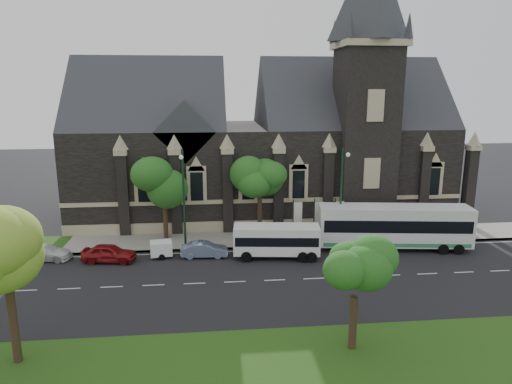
{
  "coord_description": "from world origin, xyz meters",
  "views": [
    {
      "loc": [
        -1.61,
        -31.79,
        14.19
      ],
      "look_at": [
        2.18,
        6.0,
        5.47
      ],
      "focal_mm": 32.11,
      "sensor_mm": 36.0,
      "label": 1
    }
  ],
  "objects": [
    {
      "name": "sidewalk",
      "position": [
        0.0,
        9.5,
        0.07
      ],
      "size": [
        80.0,
        5.0,
        0.15
      ],
      "primitive_type": "cube",
      "color": "gray",
      "rests_on": "ground"
    },
    {
      "name": "museum",
      "position": [
        5.12,
        18.78,
        8.17
      ],
      "size": [
        40.0,
        17.7,
        29.9
      ],
      "color": "black",
      "rests_on": "ground"
    },
    {
      "name": "sedan",
      "position": [
        -2.3,
        5.43,
        0.66
      ],
      "size": [
        4.05,
        1.57,
        1.32
      ],
      "primitive_type": "imported",
      "rotation": [
        0.0,
        0.0,
        1.53
      ],
      "color": "#7E91B7",
      "rests_on": "ground"
    },
    {
      "name": "banner_flag_left",
      "position": [
        6.29,
        9.0,
        2.38
      ],
      "size": [
        0.9,
        0.1,
        4.0
      ],
      "color": "black",
      "rests_on": "ground"
    },
    {
      "name": "tree_walk_right",
      "position": [
        3.21,
        10.71,
        5.82
      ],
      "size": [
        4.08,
        4.08,
        7.8
      ],
      "color": "black",
      "rests_on": "ground"
    },
    {
      "name": "street_lamp_near",
      "position": [
        10.0,
        7.09,
        5.11
      ],
      "size": [
        0.36,
        1.88,
        9.0
      ],
      "color": "black",
      "rests_on": "ground"
    },
    {
      "name": "banner_flag_right",
      "position": [
        10.29,
        9.0,
        2.38
      ],
      "size": [
        0.9,
        0.1,
        4.0
      ],
      "color": "black",
      "rests_on": "ground"
    },
    {
      "name": "banner_flag_center",
      "position": [
        8.29,
        9.0,
        2.38
      ],
      "size": [
        0.9,
        0.1,
        4.0
      ],
      "color": "black",
      "rests_on": "ground"
    },
    {
      "name": "tree_park_east",
      "position": [
        6.18,
        -9.32,
        4.62
      ],
      "size": [
        3.4,
        3.4,
        6.28
      ],
      "color": "black",
      "rests_on": "ground"
    },
    {
      "name": "box_trailer",
      "position": [
        -5.96,
        5.71,
        0.79
      ],
      "size": [
        2.68,
        1.58,
        1.39
      ],
      "rotation": [
        0.0,
        0.0,
        0.13
      ],
      "color": "white",
      "rests_on": "ground"
    },
    {
      "name": "shuttle_bus",
      "position": [
        3.82,
        4.72,
        1.61
      ],
      "size": [
        7.42,
        3.26,
        2.78
      ],
      "rotation": [
        0.0,
        0.0,
        -0.12
      ],
      "color": "white",
      "rests_on": "ground"
    },
    {
      "name": "ground",
      "position": [
        0.0,
        0.0,
        0.0
      ],
      "size": [
        160.0,
        160.0,
        0.0
      ],
      "primitive_type": "plane",
      "color": "black",
      "rests_on": "ground"
    },
    {
      "name": "car_far_red",
      "position": [
        -10.18,
        5.11,
        0.75
      ],
      "size": [
        4.62,
        2.36,
        1.5
      ],
      "primitive_type": "imported",
      "rotation": [
        0.0,
        0.0,
        1.43
      ],
      "color": "maroon",
      "rests_on": "ground"
    },
    {
      "name": "tree_walk_left",
      "position": [
        -5.8,
        10.7,
        5.73
      ],
      "size": [
        3.91,
        3.91,
        7.64
      ],
      "color": "black",
      "rests_on": "ground"
    },
    {
      "name": "tour_coach",
      "position": [
        14.58,
        5.9,
        2.11
      ],
      "size": [
        13.58,
        4.5,
        3.89
      ],
      "rotation": [
        0.0,
        0.0,
        -0.13
      ],
      "color": "silver",
      "rests_on": "ground"
    },
    {
      "name": "tree_park_near",
      "position": [
        -11.77,
        -8.77,
        6.42
      ],
      "size": [
        4.42,
        4.42,
        8.56
      ],
      "color": "black",
      "rests_on": "ground"
    },
    {
      "name": "car_far_white",
      "position": [
        -15.66,
        6.11,
        0.65
      ],
      "size": [
        4.68,
        2.4,
        1.3
      ],
      "primitive_type": "imported",
      "rotation": [
        0.0,
        0.0,
        1.44
      ],
      "color": "silver",
      "rests_on": "ground"
    },
    {
      "name": "street_lamp_mid",
      "position": [
        -4.0,
        7.09,
        5.11
      ],
      "size": [
        0.36,
        1.88,
        9.0
      ],
      "color": "black",
      "rests_on": "ground"
    }
  ]
}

